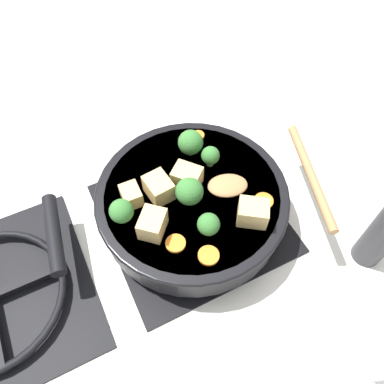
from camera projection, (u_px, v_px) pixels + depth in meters
ground_plane at (192, 218)px, 0.70m from camera, size 2.40×2.40×0.00m
front_burner_grate at (192, 215)px, 0.69m from camera, size 0.31×0.31×0.03m
skillet_pan at (191, 201)px, 0.65m from camera, size 0.33×0.42×0.06m
wooden_spoon at (274, 180)px, 0.64m from camera, size 0.22×0.22×0.02m
tofu_cube_center_large at (253, 213)px, 0.59m from camera, size 0.06×0.06×0.04m
tofu_cube_near_handle at (159, 188)px, 0.61m from camera, size 0.05×0.04×0.04m
tofu_cube_east_chunk at (131, 195)px, 0.61m from camera, size 0.04×0.03×0.03m
tofu_cube_west_chunk at (188, 177)px, 0.63m from camera, size 0.06×0.06×0.04m
tofu_cube_back_piece at (153, 224)px, 0.57m from camera, size 0.06×0.06×0.04m
broccoli_floret_near_spoon at (189, 192)px, 0.60m from camera, size 0.05×0.05×0.05m
broccoli_floret_center_top at (191, 143)px, 0.66m from camera, size 0.04×0.04×0.05m
broccoli_floret_east_rim at (209, 224)px, 0.57m from camera, size 0.04×0.04×0.04m
broccoli_floret_west_rim at (122, 212)px, 0.58m from camera, size 0.04×0.04×0.05m
broccoli_floret_north_edge at (210, 156)px, 0.65m from camera, size 0.03×0.03×0.04m
carrot_slice_orange_thin at (209, 256)px, 0.56m from camera, size 0.03×0.03×0.01m
carrot_slice_near_center at (264, 201)px, 0.62m from camera, size 0.03×0.03×0.01m
carrot_slice_edge_slice at (176, 243)px, 0.57m from camera, size 0.03×0.03×0.01m
carrot_slice_under_broccoli at (198, 135)px, 0.70m from camera, size 0.02×0.02×0.01m
salt_shaker at (362, 372)px, 0.51m from camera, size 0.04×0.04×0.09m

